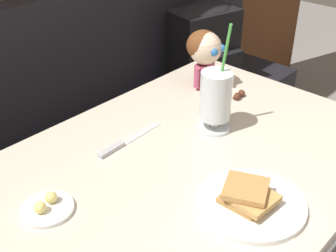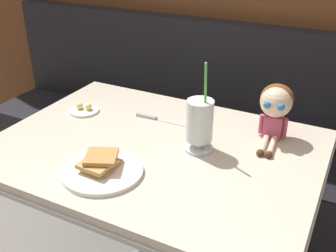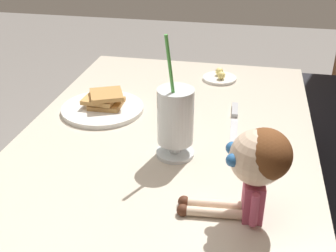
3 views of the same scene
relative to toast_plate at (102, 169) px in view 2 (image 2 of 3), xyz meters
The scene contains 7 objects.
booth_bench 0.95m from the toast_plate, 85.78° to the left, with size 2.60×0.48×1.00m.
diner_table 0.31m from the toast_plate, 74.12° to the left, with size 1.11×0.81×0.74m.
toast_plate is the anchor object (origin of this frame).
milkshake_glass 0.35m from the toast_plate, 51.59° to the left, with size 0.10×0.10×0.32m.
butter_saucer 0.46m from the toast_plate, 134.56° to the left, with size 0.12×0.12×0.04m.
butter_knife 0.40m from the toast_plate, 95.25° to the left, with size 0.24×0.03×0.01m.
seated_doll 0.62m from the toast_plate, 48.46° to the left, with size 0.12×0.22×0.20m.
Camera 2 is at (0.58, -0.85, 1.43)m, focal length 42.63 mm.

